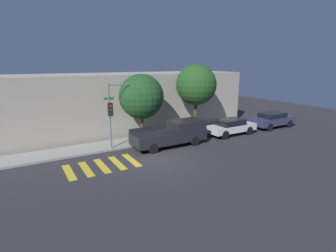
{
  "coord_description": "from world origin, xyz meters",
  "views": [
    {
      "loc": [
        -7.64,
        -14.39,
        6.24
      ],
      "look_at": [
        2.01,
        2.1,
        1.6
      ],
      "focal_mm": 28.0,
      "sensor_mm": 36.0,
      "label": 1
    }
  ],
  "objects_px": {
    "traffic_light_pole": "(117,105)",
    "pickup_truck": "(173,133)",
    "sedan_near_corner": "(231,126)",
    "sedan_middle": "(273,119)",
    "tree_midblock": "(196,85)",
    "tree_near_corner": "(141,97)"
  },
  "relations": [
    {
      "from": "traffic_light_pole",
      "to": "sedan_middle",
      "type": "bearing_deg",
      "value": -4.7
    },
    {
      "from": "sedan_middle",
      "to": "tree_midblock",
      "type": "distance_m",
      "value": 8.88
    },
    {
      "from": "sedan_near_corner",
      "to": "sedan_middle",
      "type": "bearing_deg",
      "value": 0.0
    },
    {
      "from": "sedan_middle",
      "to": "tree_midblock",
      "type": "relative_size",
      "value": 0.76
    },
    {
      "from": "traffic_light_pole",
      "to": "pickup_truck",
      "type": "distance_m",
      "value": 4.75
    },
    {
      "from": "traffic_light_pole",
      "to": "pickup_truck",
      "type": "bearing_deg",
      "value": -17.89
    },
    {
      "from": "pickup_truck",
      "to": "sedan_middle",
      "type": "distance_m",
      "value": 11.5
    },
    {
      "from": "pickup_truck",
      "to": "sedan_middle",
      "type": "height_order",
      "value": "pickup_truck"
    },
    {
      "from": "traffic_light_pole",
      "to": "tree_midblock",
      "type": "relative_size",
      "value": 0.79
    },
    {
      "from": "sedan_middle",
      "to": "tree_midblock",
      "type": "xyz_separation_m",
      "value": [
        -7.88,
        2.05,
        3.55
      ]
    },
    {
      "from": "sedan_near_corner",
      "to": "tree_midblock",
      "type": "height_order",
      "value": "tree_midblock"
    },
    {
      "from": "sedan_near_corner",
      "to": "sedan_middle",
      "type": "distance_m",
      "value": 5.48
    },
    {
      "from": "traffic_light_pole",
      "to": "sedan_middle",
      "type": "distance_m",
      "value": 15.68
    },
    {
      "from": "pickup_truck",
      "to": "tree_midblock",
      "type": "relative_size",
      "value": 0.95
    },
    {
      "from": "sedan_middle",
      "to": "tree_near_corner",
      "type": "height_order",
      "value": "tree_near_corner"
    },
    {
      "from": "traffic_light_pole",
      "to": "tree_near_corner",
      "type": "relative_size",
      "value": 0.9
    },
    {
      "from": "pickup_truck",
      "to": "sedan_near_corner",
      "type": "relative_size",
      "value": 1.27
    },
    {
      "from": "sedan_near_corner",
      "to": "pickup_truck",
      "type": "bearing_deg",
      "value": 180.0
    },
    {
      "from": "pickup_truck",
      "to": "tree_midblock",
      "type": "xyz_separation_m",
      "value": [
        3.62,
        2.05,
        3.39
      ]
    },
    {
      "from": "traffic_light_pole",
      "to": "tree_near_corner",
      "type": "xyz_separation_m",
      "value": [
        2.31,
        0.78,
        0.36
      ]
    },
    {
      "from": "sedan_near_corner",
      "to": "tree_midblock",
      "type": "xyz_separation_m",
      "value": [
        -2.4,
        2.05,
        3.57
      ]
    },
    {
      "from": "pickup_truck",
      "to": "sedan_middle",
      "type": "bearing_deg",
      "value": 0.0
    }
  ]
}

